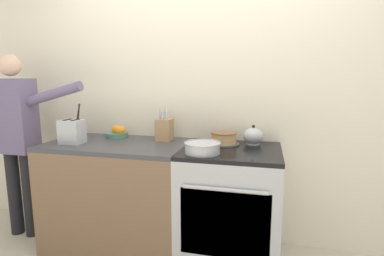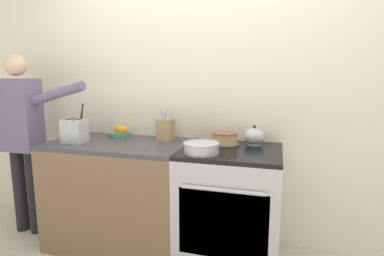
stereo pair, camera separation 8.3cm
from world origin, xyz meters
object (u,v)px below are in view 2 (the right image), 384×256
at_px(layer_cake, 224,139).
at_px(tea_kettle, 254,137).
at_px(person_baker, 22,130).
at_px(stove_range, 230,206).
at_px(knife_block, 166,129).
at_px(mixing_bowl, 201,148).
at_px(utensil_crock, 82,129).
at_px(fruit_bowl, 120,132).
at_px(toaster, 75,131).

height_order(layer_cake, tea_kettle, tea_kettle).
bearing_deg(person_baker, layer_cake, 10.37).
xyz_separation_m(stove_range, knife_block, (-0.58, 0.18, 0.54)).
bearing_deg(tea_kettle, knife_block, -177.87).
bearing_deg(tea_kettle, mixing_bowl, -131.10).
bearing_deg(stove_range, knife_block, 162.78).
height_order(tea_kettle, knife_block, knife_block).
height_order(knife_block, utensil_crock, utensil_crock).
xyz_separation_m(knife_block, person_baker, (-1.27, -0.22, -0.03)).
height_order(stove_range, mixing_bowl, mixing_bowl).
xyz_separation_m(stove_range, tea_kettle, (0.15, 0.21, 0.51)).
xyz_separation_m(stove_range, person_baker, (-1.84, -0.04, 0.51)).
bearing_deg(person_baker, tea_kettle, 11.39).
bearing_deg(utensil_crock, knife_block, 3.64).
relative_size(layer_cake, fruit_bowl, 1.30).
height_order(utensil_crock, person_baker, person_baker).
bearing_deg(mixing_bowl, utensil_crock, 165.56).
height_order(layer_cake, person_baker, person_baker).
bearing_deg(utensil_crock, tea_kettle, 2.91).
relative_size(tea_kettle, mixing_bowl, 0.73).
relative_size(utensil_crock, fruit_bowl, 1.53).
xyz_separation_m(layer_cake, tea_kettle, (0.23, 0.06, 0.02)).
relative_size(mixing_bowl, utensil_crock, 0.87).
distance_m(tea_kettle, fruit_bowl, 1.17).
distance_m(tea_kettle, toaster, 1.44).
bearing_deg(knife_block, utensil_crock, -176.36).
bearing_deg(stove_range, mixing_bowl, -136.05).
distance_m(layer_cake, person_baker, 1.78).
bearing_deg(layer_cake, knife_block, 176.22).
bearing_deg(fruit_bowl, knife_block, -2.93).
relative_size(utensil_crock, toaster, 1.53).
height_order(stove_range, layer_cake, layer_cake).
height_order(mixing_bowl, utensil_crock, utensil_crock).
bearing_deg(toaster, mixing_bowl, -3.66).
bearing_deg(utensil_crock, mixing_bowl, -14.44).
relative_size(layer_cake, tea_kettle, 1.33).
relative_size(stove_range, utensil_crock, 3.02).
bearing_deg(toaster, tea_kettle, 12.49).
distance_m(mixing_bowl, utensil_crock, 1.22).
xyz_separation_m(knife_block, fruit_bowl, (-0.44, 0.02, -0.05)).
bearing_deg(knife_block, person_baker, -169.98).
height_order(utensil_crock, fruit_bowl, utensil_crock).
bearing_deg(toaster, stove_range, 4.78).
bearing_deg(fruit_bowl, mixing_bowl, -24.15).
xyz_separation_m(mixing_bowl, person_baker, (-1.66, 0.13, 0.03)).
relative_size(tea_kettle, utensil_crock, 0.64).
distance_m(utensil_crock, toaster, 0.26).
bearing_deg(layer_cake, mixing_bowl, -108.06).
relative_size(tea_kettle, fruit_bowl, 0.97).
bearing_deg(fruit_bowl, person_baker, -163.43).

